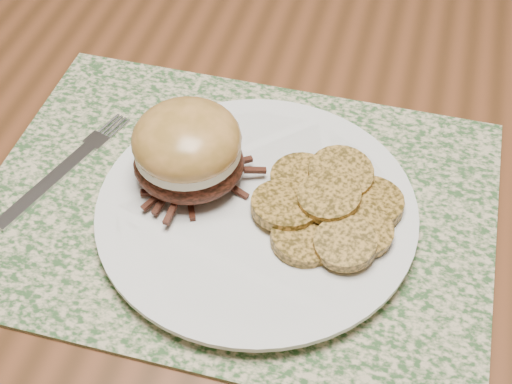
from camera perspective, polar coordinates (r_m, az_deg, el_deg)
dining_table at (r=0.74m, az=6.89°, el=-1.20°), size 1.50×0.90×0.75m
placemat at (r=0.63m, az=-1.59°, el=-1.08°), size 0.45×0.33×0.00m
dinner_plate at (r=0.62m, az=0.05°, el=-1.56°), size 0.26×0.26×0.02m
pork_sandwich at (r=0.61m, az=-5.49°, el=3.40°), size 0.10×0.10×0.07m
roasted_potatoes at (r=0.60m, az=5.89°, el=-1.15°), size 0.14×0.15×0.03m
fork at (r=0.68m, az=-14.95°, el=1.89°), size 0.07×0.16×0.00m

